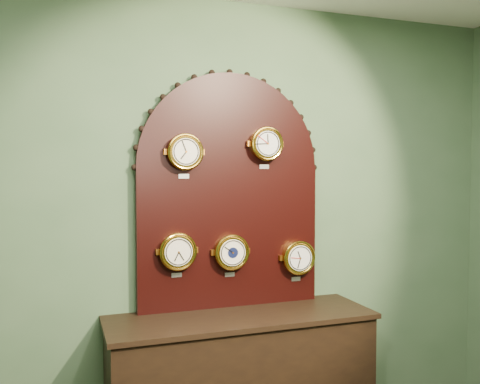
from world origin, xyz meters
name	(u,v)px	position (x,y,z in m)	size (l,w,h in m)	color
wall_back	(227,218)	(0.00, 2.50, 1.40)	(4.00, 4.00, 0.00)	#486646
shop_counter	(241,384)	(0.00, 2.23, 0.40)	(1.60, 0.50, 0.80)	black
display_board	(230,183)	(0.00, 2.45, 1.63)	(1.26, 0.06, 1.53)	black
roman_clock	(185,152)	(-0.31, 2.38, 1.82)	(0.22, 0.08, 0.28)	gold
arabic_clock	(266,144)	(0.23, 2.38, 1.88)	(0.22, 0.08, 0.27)	gold
hygrometer	(178,251)	(-0.36, 2.38, 1.22)	(0.23, 0.08, 0.28)	gold
barometer	(231,252)	(-0.01, 2.38, 1.19)	(0.23, 0.08, 0.28)	gold
tide_clock	(298,257)	(0.46, 2.38, 1.13)	(0.23, 0.08, 0.28)	gold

